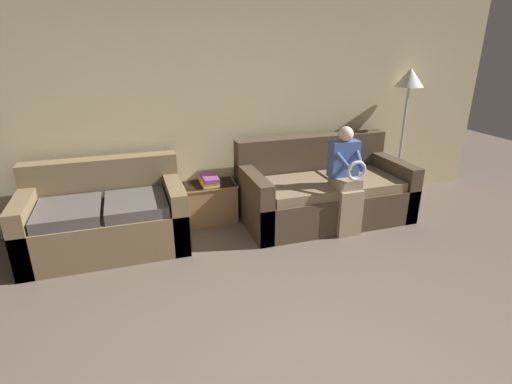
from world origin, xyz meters
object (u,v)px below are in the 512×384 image
at_px(floor_lamp, 409,87).
at_px(book_stack, 209,180).
at_px(couch_main, 323,192).
at_px(child_left_seated, 347,177).
at_px(couch_side, 106,218).
at_px(side_shelf, 210,202).

bearing_deg(floor_lamp, book_stack, 179.68).
xyz_separation_m(couch_main, child_left_seated, (0.05, -0.42, 0.32)).
distance_m(couch_main, floor_lamp, 1.75).
bearing_deg(book_stack, child_left_seated, -28.57).
height_order(couch_side, book_stack, couch_side).
relative_size(couch_side, child_left_seated, 1.34).
distance_m(child_left_seated, floor_lamp, 1.66).
bearing_deg(couch_main, book_stack, 166.45).
distance_m(side_shelf, book_stack, 0.27).
bearing_deg(book_stack, couch_side, -165.81).
height_order(book_stack, floor_lamp, floor_lamp).
xyz_separation_m(child_left_seated, book_stack, (-1.36, 0.74, -0.13)).
bearing_deg(child_left_seated, couch_main, 96.62).
distance_m(child_left_seated, side_shelf, 1.60).
distance_m(couch_main, side_shelf, 1.35).
height_order(couch_side, child_left_seated, child_left_seated).
height_order(couch_side, side_shelf, couch_side).
xyz_separation_m(couch_side, floor_lamp, (3.75, 0.28, 1.15)).
xyz_separation_m(side_shelf, book_stack, (0.00, -0.00, 0.27)).
bearing_deg(couch_main, child_left_seated, -83.38).
distance_m(couch_main, couch_side, 2.46).
height_order(child_left_seated, floor_lamp, floor_lamp).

